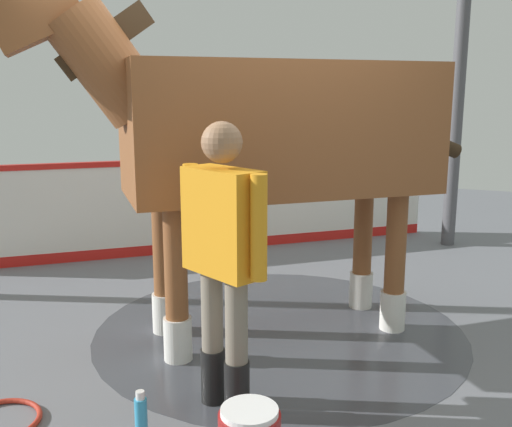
# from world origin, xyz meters

# --- Properties ---
(ground_plane) EXTENTS (16.00, 16.00, 0.02)m
(ground_plane) POSITION_xyz_m (0.00, 0.00, -0.01)
(ground_plane) COLOR slate
(wet_patch) EXTENTS (2.92, 2.92, 0.00)m
(wet_patch) POSITION_xyz_m (-0.09, 0.02, 0.00)
(wet_patch) COLOR #42444C
(wet_patch) RESTS_ON ground
(barrier_wall) EXTENTS (3.89, 4.52, 1.11)m
(barrier_wall) POSITION_xyz_m (-2.03, -1.64, 0.51)
(barrier_wall) COLOR white
(barrier_wall) RESTS_ON ground
(roof_post_far) EXTENTS (0.16, 0.16, 3.00)m
(roof_post_far) POSITION_xyz_m (-3.42, 1.05, 1.50)
(roof_post_far) COLOR #4C4C51
(roof_post_far) RESTS_ON ground
(horse) EXTENTS (2.51, 2.86, 2.64)m
(horse) POSITION_xyz_m (-0.02, -0.06, 1.56)
(horse) COLOR brown
(horse) RESTS_ON ground
(handler) EXTENTS (0.41, 0.63, 1.71)m
(handler) POSITION_xyz_m (1.13, 0.12, 0.99)
(handler) COLOR black
(handler) RESTS_ON ground
(bottle_shampoo) EXTENTS (0.07, 0.07, 0.26)m
(bottle_shampoo) POSITION_xyz_m (1.55, -0.20, 0.12)
(bottle_shampoo) COLOR #3399CC
(bottle_shampoo) RESTS_ON ground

